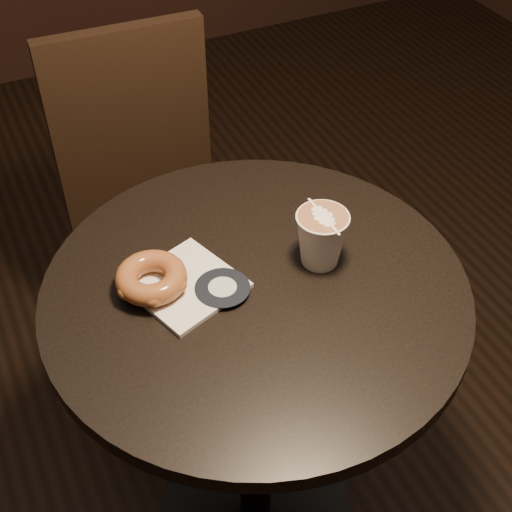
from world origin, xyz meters
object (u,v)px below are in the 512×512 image
object	(u,v)px
doughnut	(151,278)
chair	(149,204)
pastry_bag	(186,285)
cafe_table	(256,362)
latte_cup	(321,239)

from	to	relation	value
doughnut	chair	bearing A→B (deg)	74.21
pastry_bag	doughnut	bearing A→B (deg)	142.57
chair	doughnut	bearing A→B (deg)	-102.87
cafe_table	doughnut	xyz separation A→B (m)	(-0.15, 0.06, 0.23)
cafe_table	doughnut	size ratio (longest dim) A/B	6.46
latte_cup	pastry_bag	bearing A→B (deg)	170.04
pastry_bag	chair	bearing A→B (deg)	60.93
cafe_table	latte_cup	distance (m)	0.28
cafe_table	pastry_bag	world-z (taller)	pastry_bag
doughnut	latte_cup	distance (m)	0.28
pastry_bag	latte_cup	size ratio (longest dim) A/B	1.59
cafe_table	latte_cup	world-z (taller)	latte_cup
doughnut	latte_cup	bearing A→B (deg)	-11.54
chair	pastry_bag	size ratio (longest dim) A/B	5.89
chair	pastry_bag	distance (m)	0.58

